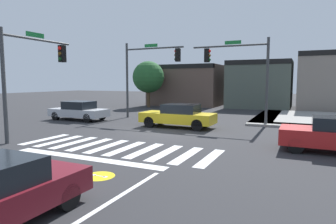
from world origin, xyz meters
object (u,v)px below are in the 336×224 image
(traffic_signal_southwest, at_px, (33,65))
(traffic_signal_northwest, at_px, (148,67))
(traffic_signal_northeast, at_px, (239,66))
(car_silver, at_px, (79,111))
(car_yellow, at_px, (178,116))
(roadside_tree, at_px, (148,77))
(car_red, at_px, (336,135))

(traffic_signal_southwest, distance_m, traffic_signal_northwest, 9.45)
(traffic_signal_northeast, relative_size, car_silver, 1.28)
(traffic_signal_southwest, xyz_separation_m, car_yellow, (5.42, 6.19, -2.99))
(traffic_signal_northwest, relative_size, roadside_tree, 1.14)
(traffic_signal_northeast, distance_m, car_silver, 12.14)
(roadside_tree, bearing_deg, traffic_signal_southwest, -79.57)
(traffic_signal_northwest, bearing_deg, car_silver, -145.59)
(traffic_signal_southwest, distance_m, car_red, 14.39)
(traffic_signal_southwest, bearing_deg, traffic_signal_northeast, -42.58)
(traffic_signal_southwest, height_order, car_silver, traffic_signal_southwest)
(traffic_signal_southwest, relative_size, roadside_tree, 1.04)
(traffic_signal_northwest, xyz_separation_m, car_red, (12.29, -6.53, -3.31))
(traffic_signal_southwest, relative_size, car_yellow, 1.15)
(traffic_signal_northeast, height_order, traffic_signal_northwest, traffic_signal_northwest)
(car_silver, bearing_deg, car_red, -12.14)
(traffic_signal_southwest, relative_size, traffic_signal_northwest, 0.91)
(car_silver, relative_size, roadside_tree, 0.86)
(car_red, bearing_deg, traffic_signal_southwest, 11.41)
(car_red, bearing_deg, car_yellow, -22.11)
(car_yellow, relative_size, car_red, 1.12)
(traffic_signal_northwest, relative_size, car_silver, 1.33)
(traffic_signal_southwest, relative_size, car_red, 1.29)
(car_silver, distance_m, car_yellow, 8.23)
(traffic_signal_southwest, distance_m, car_silver, 7.58)
(traffic_signal_southwest, relative_size, traffic_signal_northeast, 0.94)
(roadside_tree, bearing_deg, car_red, -42.17)
(traffic_signal_southwest, distance_m, traffic_signal_northeast, 12.60)
(car_silver, height_order, car_yellow, car_yellow)
(car_red, relative_size, roadside_tree, 0.81)
(car_silver, relative_size, car_red, 1.07)
(car_yellow, xyz_separation_m, car_red, (8.38, -3.40, -0.01))
(roadside_tree, bearing_deg, car_yellow, -54.09)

